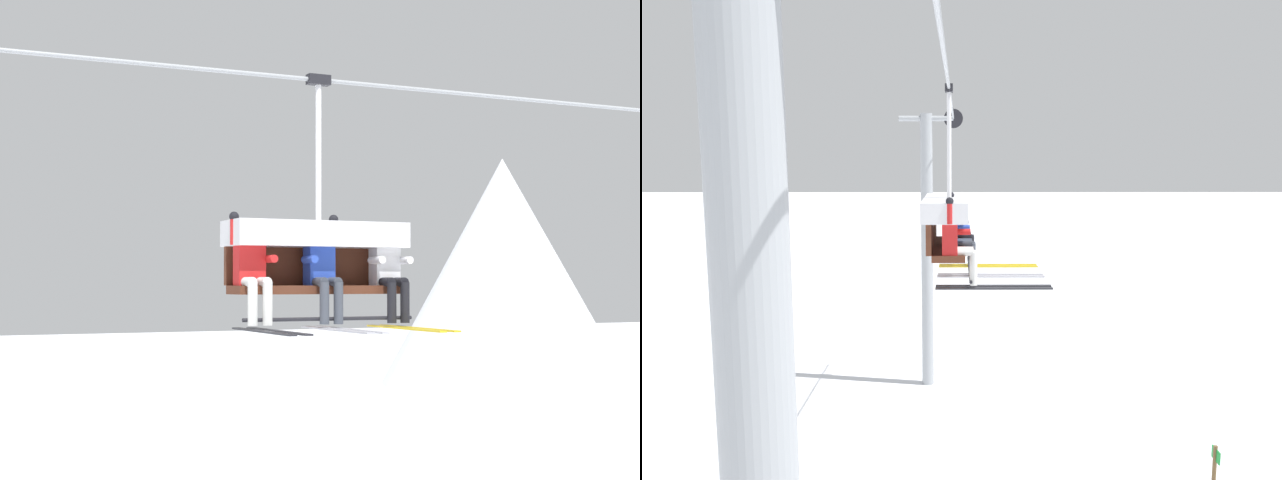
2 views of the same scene
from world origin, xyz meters
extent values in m
cone|color=white|center=(26.76, 35.06, 6.41)|extent=(13.89, 13.89, 12.82)
cylinder|color=#9EA3A8|center=(-0.06, -0.80, 8.11)|extent=(17.80, 0.05, 0.05)
cube|color=#512819|center=(-0.97, -0.80, 5.63)|extent=(2.12, 0.48, 0.10)
cube|color=#512819|center=(-0.97, -0.52, 5.90)|extent=(2.12, 0.08, 0.45)
cube|color=silver|center=(-0.97, -0.74, 6.28)|extent=(2.16, 0.68, 0.30)
cylinder|color=black|center=(-0.97, -1.12, 5.30)|extent=(2.12, 0.04, 0.04)
cylinder|color=silver|center=(-0.97, -0.80, 7.24)|extent=(0.07, 0.07, 1.63)
cube|color=black|center=(-0.97, -0.80, 8.11)|extent=(0.28, 0.12, 0.12)
cube|color=red|center=(-1.84, -0.82, 5.94)|extent=(0.32, 0.22, 0.52)
sphere|color=silver|center=(-1.84, -0.82, 6.30)|extent=(0.22, 0.22, 0.22)
ellipsoid|color=black|center=(-1.84, -0.92, 6.30)|extent=(0.17, 0.04, 0.08)
cylinder|color=silver|center=(-1.92, -0.99, 5.72)|extent=(0.11, 0.34, 0.11)
cylinder|color=silver|center=(-1.75, -0.99, 5.72)|extent=(0.11, 0.34, 0.11)
cylinder|color=silver|center=(-1.92, -1.16, 5.48)|extent=(0.11, 0.11, 0.48)
cylinder|color=silver|center=(-1.75, -1.16, 5.48)|extent=(0.11, 0.11, 0.48)
cube|color=#232328|center=(-1.92, -1.46, 5.19)|extent=(0.09, 1.70, 0.02)
cube|color=#232328|center=(-1.75, -1.46, 5.19)|extent=(0.09, 1.70, 0.02)
cylinder|color=red|center=(-2.02, -0.82, 6.29)|extent=(0.09, 0.09, 0.30)
sphere|color=black|center=(-2.02, -0.82, 6.46)|extent=(0.11, 0.11, 0.11)
cylinder|color=red|center=(-1.65, -0.97, 5.98)|extent=(0.09, 0.30, 0.09)
cube|color=#2847B7|center=(-0.97, -0.82, 5.94)|extent=(0.32, 0.22, 0.52)
sphere|color=maroon|center=(-0.97, -0.82, 6.30)|extent=(0.22, 0.22, 0.22)
ellipsoid|color=black|center=(-0.97, -0.92, 6.30)|extent=(0.16, 0.04, 0.08)
cylinder|color=#3D424C|center=(-1.06, -0.99, 5.72)|extent=(0.11, 0.34, 0.11)
cylinder|color=#3D424C|center=(-0.88, -0.99, 5.72)|extent=(0.11, 0.34, 0.11)
cylinder|color=#3D424C|center=(-1.06, -1.16, 5.48)|extent=(0.11, 0.11, 0.48)
cylinder|color=#3D424C|center=(-0.88, -1.16, 5.48)|extent=(0.11, 0.11, 0.48)
cube|color=#B2B2BC|center=(-1.06, -1.46, 5.19)|extent=(0.09, 1.70, 0.02)
cube|color=#B2B2BC|center=(-0.88, -1.46, 5.19)|extent=(0.09, 1.70, 0.02)
cylinder|color=#2847B7|center=(-1.16, -0.97, 5.98)|extent=(0.09, 0.30, 0.09)
cylinder|color=#2847B7|center=(-0.78, -0.82, 6.29)|extent=(0.09, 0.09, 0.30)
sphere|color=black|center=(-0.78, -0.82, 6.46)|extent=(0.11, 0.11, 0.11)
cube|color=silver|center=(-0.10, -0.82, 5.94)|extent=(0.32, 0.22, 0.52)
sphere|color=maroon|center=(-0.10, -0.82, 6.30)|extent=(0.22, 0.22, 0.22)
ellipsoid|color=black|center=(-0.10, -0.92, 6.30)|extent=(0.17, 0.04, 0.08)
cylinder|color=black|center=(-0.19, -0.99, 5.72)|extent=(0.11, 0.34, 0.11)
cylinder|color=black|center=(-0.01, -0.99, 5.72)|extent=(0.11, 0.34, 0.11)
cylinder|color=black|center=(-0.19, -1.16, 5.48)|extent=(0.11, 0.11, 0.48)
cylinder|color=black|center=(-0.01, -1.16, 5.48)|extent=(0.11, 0.11, 0.48)
cube|color=gold|center=(-0.19, -1.46, 5.19)|extent=(0.09, 1.70, 0.02)
cube|color=gold|center=(-0.01, -1.46, 5.19)|extent=(0.09, 1.70, 0.02)
cylinder|color=silver|center=(-0.29, -0.97, 5.98)|extent=(0.09, 0.30, 0.09)
cylinder|color=silver|center=(0.09, -0.97, 5.98)|extent=(0.09, 0.30, 0.09)
camera|label=1|loc=(-5.70, -11.26, 5.71)|focal=55.00mm
camera|label=2|loc=(-10.73, -0.94, 7.15)|focal=35.00mm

